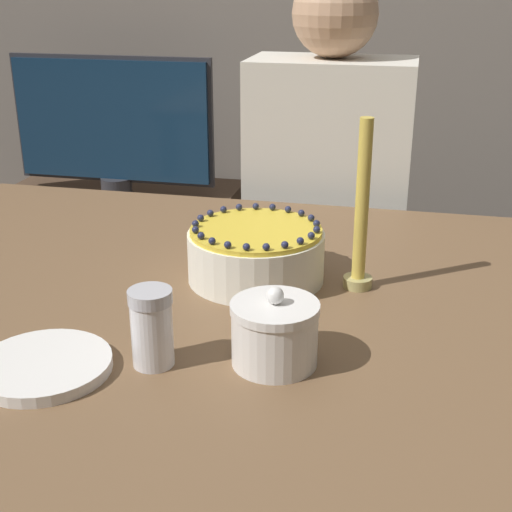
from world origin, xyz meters
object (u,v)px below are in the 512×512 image
object	(u,v)px
cake	(256,254)
sugar_bowl	(275,333)
tv_monitor	(112,123)
candle	(361,221)
sugar_shaker	(152,327)
person_man_blue_shirt	(326,254)

from	to	relation	value
cake	sugar_bowl	world-z (taller)	sugar_bowl
tv_monitor	candle	bearing A→B (deg)	-48.57
sugar_bowl	tv_monitor	distance (m)	1.47
candle	tv_monitor	xyz separation A→B (m)	(-0.86, 0.97, -0.07)
candle	sugar_shaker	bearing A→B (deg)	-128.17
sugar_bowl	sugar_shaker	world-z (taller)	sugar_bowl
person_man_blue_shirt	tv_monitor	xyz separation A→B (m)	(-0.73, 0.33, 0.25)
cake	tv_monitor	size ratio (longest dim) A/B	0.36
cake	person_man_blue_shirt	bearing A→B (deg)	85.93
person_man_blue_shirt	tv_monitor	world-z (taller)	person_man_blue_shirt
sugar_bowl	tv_monitor	bearing A→B (deg)	121.62
sugar_shaker	person_man_blue_shirt	xyz separation A→B (m)	(0.12, 0.95, -0.26)
candle	person_man_blue_shirt	xyz separation A→B (m)	(-0.13, 0.64, -0.32)
sugar_shaker	person_man_blue_shirt	bearing A→B (deg)	82.91
sugar_bowl	sugar_shaker	bearing A→B (deg)	-166.43
sugar_bowl	candle	xyz separation A→B (m)	(0.09, 0.28, 0.07)
cake	tv_monitor	xyz separation A→B (m)	(-0.68, 0.97, 0.01)
sugar_shaker	cake	bearing A→B (deg)	76.83
sugar_bowl	person_man_blue_shirt	bearing A→B (deg)	92.57
person_man_blue_shirt	sugar_shaker	bearing A→B (deg)	82.91
candle	cake	bearing A→B (deg)	-178.74
person_man_blue_shirt	cake	bearing A→B (deg)	85.93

